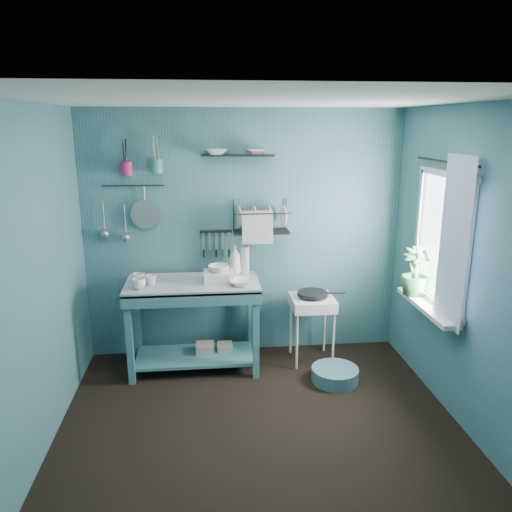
{
  "coord_description": "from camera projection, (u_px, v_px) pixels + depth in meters",
  "views": [
    {
      "loc": [
        -0.4,
        -3.44,
        2.34
      ],
      "look_at": [
        0.05,
        0.85,
        1.2
      ],
      "focal_mm": 35.0,
      "sensor_mm": 36.0,
      "label": 1
    }
  ],
  "objects": [
    {
      "name": "mug_left",
      "position": [
        139.0,
        284.0,
        4.53
      ],
      "size": [
        0.12,
        0.12,
        0.1
      ],
      "primitive_type": "imported",
      "color": "silver",
      "rests_on": "work_counter"
    },
    {
      "name": "mug_right",
      "position": [
        139.0,
        278.0,
        4.68
      ],
      "size": [
        0.17,
        0.17,
        0.1
      ],
      "primitive_type": "imported",
      "rotation": [
        0.0,
        0.0,
        1.05
      ],
      "color": "silver",
      "rests_on": "work_counter"
    },
    {
      "name": "ceiling",
      "position": [
        262.0,
        100.0,
        3.3
      ],
      "size": [
        3.2,
        3.2,
        0.0
      ],
      "primitive_type": "plane",
      "rotation": [
        3.14,
        0.0,
        0.0
      ],
      "color": "silver",
      "rests_on": "ground"
    },
    {
      "name": "knife_strip",
      "position": [
        216.0,
        232.0,
        5.0
      ],
      "size": [
        0.32,
        0.02,
        0.03
      ],
      "primitive_type": "cube",
      "rotation": [
        0.0,
        0.0,
        -0.0
      ],
      "color": "black",
      "rests_on": "wall_back"
    },
    {
      "name": "windowsill",
      "position": [
        427.0,
        307.0,
        4.32
      ],
      "size": [
        0.16,
        0.95,
        0.04
      ],
      "primitive_type": "cube",
      "color": "silver",
      "rests_on": "wall_right"
    },
    {
      "name": "utensil_cup_teal",
      "position": [
        157.0,
        166.0,
        4.73
      ],
      "size": [
        0.11,
        0.11,
        0.13
      ],
      "primitive_type": "cylinder",
      "color": "#3B7B78",
      "rests_on": "wall_back"
    },
    {
      "name": "wall_right",
      "position": [
        470.0,
        273.0,
        3.79
      ],
      "size": [
        0.0,
        3.0,
        3.0
      ],
      "primitive_type": "plane",
      "rotation": [
        1.57,
        0.0,
        -1.57
      ],
      "color": "#34626A",
      "rests_on": "ground"
    },
    {
      "name": "wall_back",
      "position": [
        245.0,
        235.0,
        5.07
      ],
      "size": [
        3.2,
        0.0,
        3.2
      ],
      "primitive_type": "plane",
      "rotation": [
        1.57,
        0.0,
        0.0
      ],
      "color": "#34626A",
      "rests_on": "ground"
    },
    {
      "name": "potted_plant",
      "position": [
        415.0,
        272.0,
        4.51
      ],
      "size": [
        0.27,
        0.27,
        0.44
      ],
      "primitive_type": "imported",
      "rotation": [
        0.0,
        0.0,
        -0.11
      ],
      "color": "#2B6D31",
      "rests_on": "windowsill"
    },
    {
      "name": "upper_shelf",
      "position": [
        238.0,
        155.0,
        4.76
      ],
      "size": [
        0.72,
        0.27,
        0.01
      ],
      "primitive_type": "cube",
      "rotation": [
        0.0,
        0.0,
        -0.13
      ],
      "color": "black",
      "rests_on": "wall_back"
    },
    {
      "name": "floor_basin",
      "position": [
        335.0,
        375.0,
        4.68
      ],
      "size": [
        0.44,
        0.44,
        0.13
      ],
      "primitive_type": "cylinder",
      "color": "#417080",
      "rests_on": "floor"
    },
    {
      "name": "water_bottle",
      "position": [
        245.0,
        260.0,
        4.97
      ],
      "size": [
        0.09,
        0.09,
        0.28
      ],
      "primitive_type": "cylinder",
      "color": "#A9B4BC",
      "rests_on": "work_counter"
    },
    {
      "name": "shelf_bowl_left",
      "position": [
        217.0,
        154.0,
        4.73
      ],
      "size": [
        0.23,
        0.23,
        0.05
      ],
      "primitive_type": "imported",
      "rotation": [
        0.0,
        0.0,
        -0.09
      ],
      "color": "silver",
      "rests_on": "upper_shelf"
    },
    {
      "name": "hook_rail",
      "position": [
        133.0,
        186.0,
        4.8
      ],
      "size": [
        0.6,
        0.01,
        0.01
      ],
      "primitive_type": "cylinder",
      "rotation": [
        0.0,
        1.57,
        0.0
      ],
      "color": "black",
      "rests_on": "wall_back"
    },
    {
      "name": "ladle_outer",
      "position": [
        104.0,
        216.0,
        4.83
      ],
      "size": [
        0.01,
        0.01,
        0.3
      ],
      "primitive_type": "cylinder",
      "color": "#919498",
      "rests_on": "wall_back"
    },
    {
      "name": "wall_left",
      "position": [
        33.0,
        287.0,
        3.47
      ],
      "size": [
        0.0,
        3.0,
        3.0
      ],
      "primitive_type": "plane",
      "rotation": [
        1.57,
        0.0,
        1.57
      ],
      "color": "#34626A",
      "rests_on": "ground"
    },
    {
      "name": "counter_bowl",
      "position": [
        241.0,
        282.0,
        4.63
      ],
      "size": [
        0.22,
        0.22,
        0.05
      ],
      "primitive_type": "imported",
      "color": "silver",
      "rests_on": "work_counter"
    },
    {
      "name": "dish_rack",
      "position": [
        261.0,
        217.0,
        4.9
      ],
      "size": [
        0.57,
        0.29,
        0.32
      ],
      "primitive_type": "cube",
      "rotation": [
        0.0,
        0.0,
        0.1
      ],
      "color": "black",
      "rests_on": "wall_back"
    },
    {
      "name": "curtain_rod",
      "position": [
        445.0,
        162.0,
        4.01
      ],
      "size": [
        0.02,
        1.05,
        0.02
      ],
      "primitive_type": "cylinder",
      "rotation": [
        1.57,
        0.0,
        0.0
      ],
      "color": "black",
      "rests_on": "wall_right"
    },
    {
      "name": "shelf_bowl_right",
      "position": [
        257.0,
        160.0,
        4.79
      ],
      "size": [
        0.2,
        0.2,
        0.05
      ],
      "primitive_type": "imported",
      "rotation": [
        0.0,
        0.0,
        0.04
      ],
      "color": "silver",
      "rests_on": "upper_shelf"
    },
    {
      "name": "storage_tin_small",
      "position": [
        225.0,
        353.0,
        5.05
      ],
      "size": [
        0.15,
        0.15,
        0.2
      ],
      "primitive_type": "cube",
      "color": "gray",
      "rests_on": "floor"
    },
    {
      "name": "frying_pan",
      "position": [
        313.0,
        294.0,
        4.95
      ],
      "size": [
        0.3,
        0.3,
        0.03
      ],
      "primitive_type": "cylinder",
      "color": "black",
      "rests_on": "hotplate_stand"
    },
    {
      "name": "storage_tin_large",
      "position": [
        205.0,
        354.0,
        5.0
      ],
      "size": [
        0.18,
        0.18,
        0.22
      ],
      "primitive_type": "cube",
      "color": "gray",
      "rests_on": "floor"
    },
    {
      "name": "work_counter",
      "position": [
        194.0,
        325.0,
        4.85
      ],
      "size": [
        1.31,
        0.74,
        0.89
      ],
      "primitive_type": "cube",
      "rotation": [
        0.0,
        0.0,
        0.09
      ],
      "color": "#377175",
      "rests_on": "floor"
    },
    {
      "name": "wall_front",
      "position": [
        300.0,
        382.0,
        2.18
      ],
      "size": [
        3.2,
        0.0,
        3.2
      ],
      "primitive_type": "plane",
      "rotation": [
        -1.57,
        0.0,
        0.0
      ],
      "color": "#34626A",
      "rests_on": "ground"
    },
    {
      "name": "utensil_cup_magenta",
      "position": [
        126.0,
        169.0,
        4.7
      ],
      "size": [
        0.11,
        0.11,
        0.13
      ],
      "primitive_type": "cylinder",
      "color": "#A21D53",
      "rests_on": "wall_back"
    },
    {
      "name": "mug_mid",
      "position": [
        151.0,
        280.0,
        4.63
      ],
      "size": [
        0.14,
        0.14,
        0.09
      ],
      "primitive_type": "imported",
      "rotation": [
        0.0,
        0.0,
        0.52
      ],
      "color": "silver",
      "rests_on": "work_counter"
    },
    {
      "name": "wash_tub",
      "position": [
        219.0,
        276.0,
        4.73
      ],
      "size": [
        0.28,
        0.22,
        0.1
      ],
      "primitive_type": "cube",
      "color": "silver",
      "rests_on": "work_counter"
    },
    {
      "name": "soap_bottle",
      "position": [
        235.0,
        260.0,
        4.94
      ],
      "size": [
        0.12,
        0.12,
        0.3
      ],
      "primitive_type": "imported",
      "color": "silver",
      "rests_on": "work_counter"
    },
    {
      "name": "tub_bowl",
      "position": [
        219.0,
        268.0,
        4.71
      ],
      "size": [
        0.19,
        0.19,
        0.06
      ],
      "primitive_type": "imported",
      "color": "silver",
      "rests_on": "wash_tub"
    },
    {
      "name": "window_glass",
      "position": [
        443.0,
        240.0,
        4.18
      ],
      "size": [
        0.0,
        1.1,
        1.1
      ],
      "primitive_type": "plane",
      "rotation": [
        1.57,
        0.0,
        1.57
      ],
      "color": "white",
      "rests_on": "wall_right"
    },
    {
      "name": "floor",
      "position": [
        261.0,
        430.0,
        3.95
      ],
      "size": [
        3.2,
        3.2,
        0.0
      ],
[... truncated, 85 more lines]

